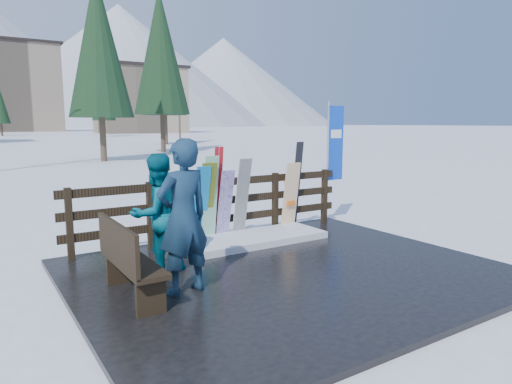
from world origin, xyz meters
TOP-DOWN VIEW (x-y plane):
  - ground at (0.00, 0.00)m, footprint 700.00×700.00m
  - deck at (0.00, 0.00)m, footprint 6.00×5.00m
  - fence at (0.00, 2.20)m, footprint 5.60×0.10m
  - snow_patch at (0.40, 1.60)m, footprint 2.68×1.00m
  - bench at (-2.33, 0.14)m, footprint 0.41×1.50m
  - snowboard_0 at (-0.46, 1.98)m, footprint 0.27×0.37m
  - snowboard_1 at (-0.27, 1.98)m, footprint 0.27×0.25m
  - snowboard_2 at (-0.34, 1.98)m, footprint 0.28×0.37m
  - snowboard_3 at (0.03, 1.98)m, footprint 0.26×0.32m
  - snowboard_4 at (0.39, 1.98)m, footprint 0.26×0.32m
  - snowboard_5 at (1.52, 1.98)m, footprint 0.33×0.22m
  - ski_pair_a at (-0.09, 2.05)m, footprint 0.16×0.23m
  - ski_pair_b at (1.71, 2.05)m, footprint 0.17×0.24m
  - rental_flag at (2.88, 2.25)m, footprint 0.45×0.04m
  - person_front at (-1.66, -0.03)m, footprint 0.78×0.57m
  - person_back at (-1.66, 0.90)m, footprint 0.97×0.84m
  - trees at (3.31, 47.32)m, footprint 42.12×68.65m

SIDE VIEW (x-z plane):
  - ground at x=0.00m, z-range 0.00..0.00m
  - deck at x=0.00m, z-range 0.00..0.08m
  - snow_patch at x=0.40m, z-range 0.08..0.20m
  - bench at x=-2.33m, z-range 0.11..1.08m
  - snowboard_3 at x=0.03m, z-range 0.08..1.39m
  - fence at x=0.00m, z-range 0.16..1.31m
  - snowboard_5 at x=1.52m, z-range 0.08..1.45m
  - snowboard_0 at x=-0.46m, z-range 0.08..1.49m
  - snowboard_2 at x=-0.34m, z-range 0.08..1.54m
  - snowboard_4 at x=0.39m, z-range 0.08..1.58m
  - snowboard_1 at x=-0.27m, z-range 0.08..1.65m
  - person_back at x=-1.66m, z-range 0.08..1.80m
  - ski_pair_a at x=-0.09m, z-range 0.08..1.80m
  - ski_pair_b at x=1.71m, z-range 0.08..1.85m
  - person_front at x=-1.66m, z-range 0.08..2.03m
  - rental_flag at x=2.88m, z-range 0.39..2.99m
  - trees at x=3.31m, z-range -0.56..11.49m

